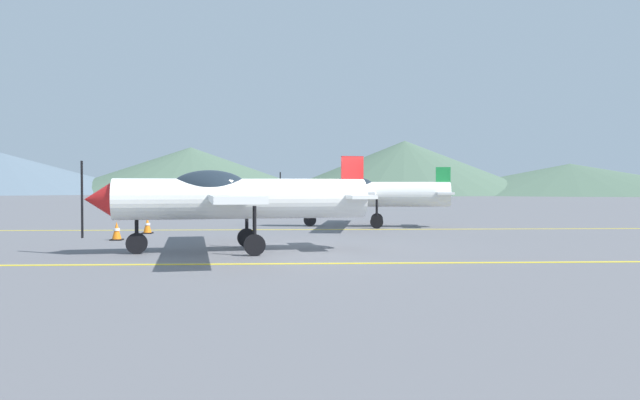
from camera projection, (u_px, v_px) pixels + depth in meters
ground_plane at (321, 249)px, 15.96m from camera, size 400.00×400.00×0.00m
apron_line_near at (328, 264)px, 12.88m from camera, size 80.00×0.16×0.01m
apron_line_far at (313, 230)px, 23.20m from camera, size 80.00×0.16×0.01m
airplane_near at (232, 197)px, 15.24m from camera, size 7.35×8.42×2.52m
airplane_mid at (366, 193)px, 24.90m from camera, size 7.35×8.42×2.52m
traffic_cone_front at (147, 226)px, 21.25m from camera, size 0.36×0.36×0.59m
traffic_cone_side at (117, 231)px, 18.57m from camera, size 0.36×0.36×0.59m
hill_left at (1, 173)px, 148.86m from camera, size 75.77×75.77×10.38m
hill_centerleft at (191, 170)px, 161.30m from camera, size 72.50×72.50×12.62m
hill_centerright at (405, 168)px, 138.38m from camera, size 62.76×62.76×12.59m
hill_right at (570, 179)px, 136.28m from camera, size 73.58×73.58×7.12m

